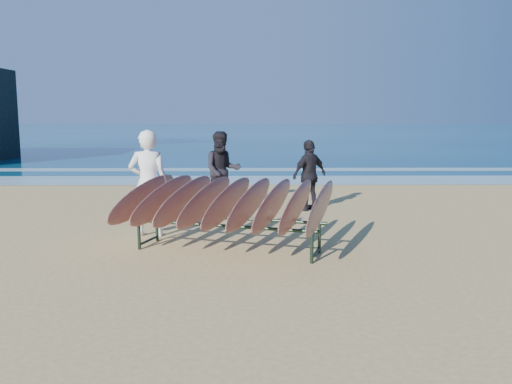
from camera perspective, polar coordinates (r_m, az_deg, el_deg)
ground at (r=8.67m, az=0.06°, el=-6.99°), size 120.00×120.00×0.00m
ocean at (r=63.40m, az=-0.54°, el=6.30°), size 160.00×160.00×0.00m
foam_near at (r=18.51m, az=-0.31°, el=1.26°), size 160.00×160.00×0.00m
foam_far at (r=21.98m, az=-0.36°, el=2.39°), size 160.00×160.00×0.00m
surfboard_rack at (r=8.95m, az=-2.99°, el=-1.13°), size 3.75×3.29×1.28m
person_white at (r=10.26m, az=-11.27°, el=0.90°), size 0.73×0.49×1.99m
person_dark_a at (r=12.96m, az=-3.57°, el=2.28°), size 1.02×0.87×1.86m
person_dark_b at (r=12.80m, az=5.65°, el=1.76°), size 1.03×0.90×1.67m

